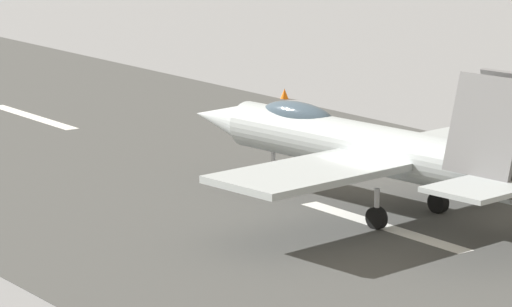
# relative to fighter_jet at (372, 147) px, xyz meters

# --- Properties ---
(ground_plane) EXTENTS (400.00, 400.00, 0.00)m
(ground_plane) POSITION_rel_fighter_jet_xyz_m (-1.16, 1.03, -2.35)
(ground_plane) COLOR gray
(runway_strip) EXTENTS (240.00, 26.00, 0.02)m
(runway_strip) POSITION_rel_fighter_jet_xyz_m (-1.18, 1.03, -2.34)
(runway_strip) COLOR #464644
(runway_strip) RESTS_ON ground
(fighter_jet) EXTENTS (17.73, 14.80, 5.54)m
(fighter_jet) POSITION_rel_fighter_jet_xyz_m (0.00, 0.00, 0.00)
(fighter_jet) COLOR #A9B1B3
(fighter_jet) RESTS_ON ground
(marker_cone_far) EXTENTS (0.44, 0.44, 0.55)m
(marker_cone_far) POSITION_rel_fighter_jet_xyz_m (20.84, -12.14, -2.07)
(marker_cone_far) COLOR orange
(marker_cone_far) RESTS_ON ground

